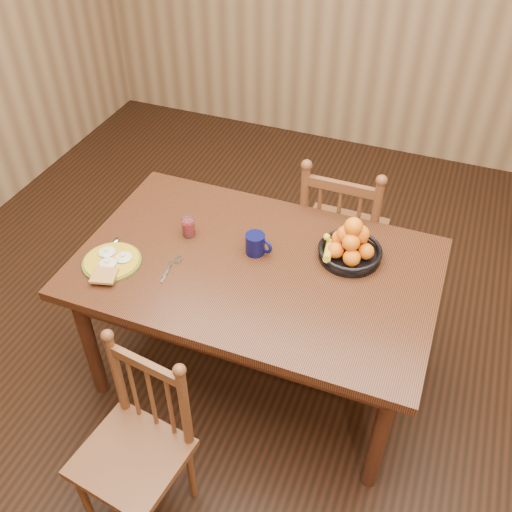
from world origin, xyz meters
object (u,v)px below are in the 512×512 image
(breakfast_plate, at_px, (111,262))
(chair_near, at_px, (136,448))
(chair_far, at_px, (341,236))
(dining_table, at_px, (256,278))
(coffee_mug, at_px, (256,244))
(fruit_bowl, at_px, (350,246))

(breakfast_plate, bearing_deg, chair_near, -54.94)
(chair_near, bearing_deg, chair_far, 82.03)
(dining_table, distance_m, coffee_mug, 0.16)
(fruit_bowl, bearing_deg, dining_table, -151.88)
(chair_far, height_order, chair_near, chair_far)
(coffee_mug, distance_m, fruit_bowl, 0.42)
(chair_near, relative_size, breakfast_plate, 2.89)
(chair_near, height_order, coffee_mug, chair_near)
(dining_table, relative_size, coffee_mug, 12.00)
(chair_far, height_order, coffee_mug, chair_far)
(chair_far, relative_size, fruit_bowl, 3.38)
(dining_table, bearing_deg, breakfast_plate, -159.15)
(dining_table, distance_m, chair_near, 0.89)
(chair_far, xyz_separation_m, fruit_bowl, (0.13, -0.46, 0.34))
(coffee_mug, bearing_deg, chair_near, -99.57)
(dining_table, distance_m, chair_far, 0.73)
(breakfast_plate, bearing_deg, fruit_bowl, 23.73)
(fruit_bowl, bearing_deg, coffee_mug, -163.00)
(dining_table, relative_size, fruit_bowl, 5.52)
(chair_far, xyz_separation_m, chair_near, (-0.43, -1.50, -0.06))
(chair_far, xyz_separation_m, breakfast_plate, (-0.85, -0.89, 0.29))
(chair_near, bearing_deg, breakfast_plate, 133.02)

